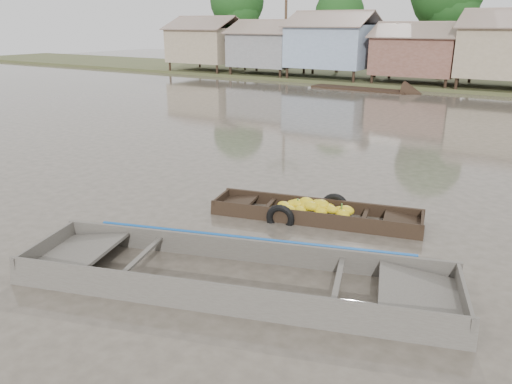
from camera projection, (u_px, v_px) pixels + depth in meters
The scene contains 3 objects.
ground at pixel (220, 229), 11.37m from camera, with size 120.00×120.00×0.00m, color #474136.
banana_boat at pixel (313, 213), 12.01m from camera, with size 5.13×2.35×0.71m.
viewer_boat at pixel (236, 281), 8.97m from camera, with size 8.09×4.34×0.63m.
Camera 1 is at (6.29, -8.43, 4.48)m, focal length 35.00 mm.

